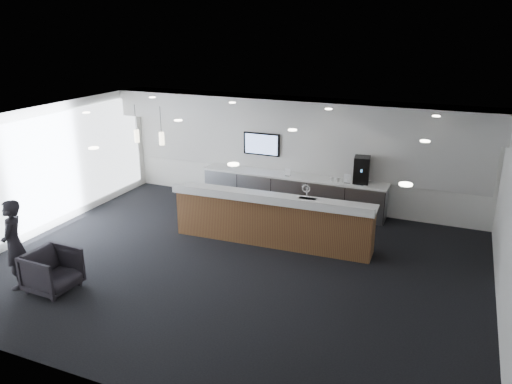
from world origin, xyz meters
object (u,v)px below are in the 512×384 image
at_px(coffee_machine, 362,170).
at_px(armchair, 52,271).
at_px(lounge_guest, 14,244).
at_px(service_counter, 272,219).

distance_m(coffee_machine, armchair, 7.54).
bearing_deg(armchair, lounge_guest, 102.76).
bearing_deg(armchair, coffee_machine, -35.05).
xyz_separation_m(service_counter, lounge_guest, (-3.75, -3.74, 0.29)).
height_order(service_counter, lounge_guest, lounge_guest).
bearing_deg(service_counter, lounge_guest, -137.26).
xyz_separation_m(service_counter, coffee_machine, (1.51, 2.35, 0.71)).
height_order(armchair, lounge_guest, lounge_guest).
xyz_separation_m(armchair, lounge_guest, (-0.73, -0.13, 0.48)).
height_order(coffee_machine, armchair, coffee_machine).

